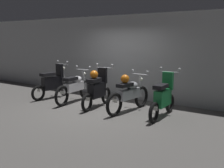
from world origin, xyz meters
TOP-DOWN VIEW (x-y plane):
  - ground_plane at (0.00, 0.00)m, footprint 80.00×80.00m
  - back_wall at (0.00, 1.94)m, footprint 16.00×0.30m
  - motorbike_slot_0 at (-2.07, 0.34)m, footprint 0.59×1.68m
  - motorbike_slot_1 at (-1.04, 0.32)m, footprint 0.59×1.95m
  - motorbike_slot_2 at (-0.00, 0.19)m, footprint 0.59×1.68m
  - motorbike_slot_3 at (1.04, 0.30)m, footprint 0.59×1.95m
  - motorbike_slot_4 at (2.07, 0.33)m, footprint 0.59×1.68m

SIDE VIEW (x-z plane):
  - ground_plane at x=0.00m, z-range 0.00..0.00m
  - motorbike_slot_1 at x=-1.04m, z-range -0.08..1.07m
  - motorbike_slot_0 at x=-2.07m, z-range -0.12..1.17m
  - motorbike_slot_4 at x=2.07m, z-range -0.12..1.17m
  - motorbike_slot_3 at x=1.04m, z-range -0.05..1.10m
  - motorbike_slot_2 at x=0.00m, z-range -0.08..1.21m
  - back_wall at x=0.00m, z-range 0.00..2.86m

